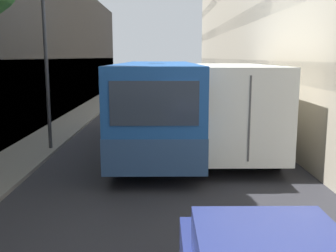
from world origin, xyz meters
TOP-DOWN VIEW (x-y plane):
  - ground_plane at (0.00, 15.00)m, footprint 150.00×150.00m
  - sidewalk_left at (-4.48, 15.00)m, footprint 1.76×60.00m
  - bus at (-0.13, 15.98)m, footprint 2.55×10.13m
  - box_truck at (2.23, 15.41)m, footprint 2.43×8.06m

SIDE VIEW (x-z plane):
  - ground_plane at x=0.00m, z-range 0.00..0.00m
  - sidewalk_left at x=-4.48m, z-range 0.00..0.11m
  - box_truck at x=2.23m, z-range 0.11..3.08m
  - bus at x=-0.13m, z-range 0.09..3.11m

